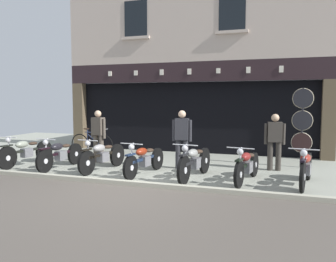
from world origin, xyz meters
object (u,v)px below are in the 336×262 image
Objects in this scene: salesman_right at (275,139)px; advert_board_near at (151,102)px; salesman_left at (98,134)px; motorcycle_center_left at (102,155)px; motorcycle_center at (144,159)px; motorcycle_far_left at (26,151)px; motorcycle_left at (60,154)px; motorcycle_far_right at (306,167)px; shopkeeper_center at (182,136)px; advert_board_far at (121,103)px; motorcycle_right at (247,165)px; motorcycle_center_right at (195,161)px; tyre_sign_pole at (302,121)px; leaning_bicycle at (92,143)px.

advert_board_near reaches higher than salesman_right.
salesman_left is 5.24m from salesman_right.
motorcycle_center_left reaches higher than motorcycle_center.
advert_board_near is at bearing -81.31° from motorcycle_center_left.
salesman_right is (7.02, 1.59, 0.43)m from motorcycle_far_left.
salesman_left is (0.56, 1.18, 0.48)m from motorcycle_left.
motorcycle_far_right is 6.89m from advert_board_near.
shopkeeper_center reaches higher than salesman_right.
shopkeeper_center is 1.06× the size of salesman_right.
salesman_left is (-5.95, 1.08, 0.47)m from motorcycle_far_right.
motorcycle_right is at bearing -37.77° from advert_board_far.
motorcycle_center_right is at bearing 34.39° from salesman_right.
motorcycle_right is at bearing -45.63° from advert_board_near.
motorcycle_center is at bearing 50.25° from shopkeeper_center.
motorcycle_right is 1.17× the size of shopkeeper_center.
salesman_left is 1.50× the size of advert_board_far.
motorcycle_center_left is 0.90× the size of tyre_sign_pole.
motorcycle_right is 1.31m from motorcycle_far_right.
motorcycle_far_left is 3.83m from motorcycle_center.
motorcycle_far_right is at bearing -37.26° from advert_board_near.
motorcycle_far_left is 2.54m from motorcycle_center_left.
advert_board_far is (-4.10, 4.21, 1.38)m from motorcycle_center_right.
shopkeeper_center reaches higher than leaning_bicycle.
advert_board_near reaches higher than motorcycle_far_left.
motorcycle_center_right is at bearing -176.24° from motorcycle_far_left.
advert_board_near is 2.75m from leaning_bicycle.
motorcycle_center_left is at bearing 40.67° from leaning_bicycle.
motorcycle_far_right is at bearing -176.82° from motorcycle_left.
motorcycle_left is 1.00× the size of motorcycle_far_right.
motorcycle_center_left is at bearing 135.79° from salesman_left.
motorcycle_center_right is (2.65, -0.14, 0.01)m from motorcycle_center_left.
motorcycle_center is 1.22× the size of shopkeeper_center.
shopkeeper_center is (3.28, 1.09, 0.49)m from motorcycle_left.
salesman_left is (-2.02, 1.16, 0.49)m from motorcycle_center.
leaning_bicycle is at bearing -14.50° from motorcycle_right.
salesman_left reaches higher than motorcycle_right.
salesman_right is 5.37m from advert_board_near.
advert_board_far is at bearing -85.50° from motorcycle_left.
motorcycle_right is (5.20, 0.03, -0.01)m from motorcycle_left.
motorcycle_left is 6.98m from tyre_sign_pole.
advert_board_far is at bearing 164.74° from tyre_sign_pole.
motorcycle_right is at bearing 177.37° from salesman_left.
advert_board_far reaches higher than salesman_left.
salesman_left is at bearing -2.93° from salesman_right.
motorcycle_center_left is at bearing 2.29° from motorcycle_center.
motorcycle_far_right is at bearing -170.52° from motorcycle_center_right.
advert_board_far reaches higher than motorcycle_right.
shopkeeper_center reaches higher than motorcycle_center.
salesman_right is at bearing -28.50° from advert_board_near.
advert_board_near reaches higher than motorcycle_far_right.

